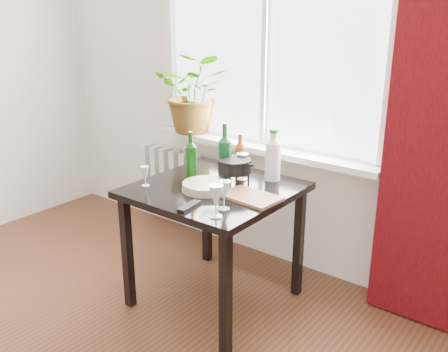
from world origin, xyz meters
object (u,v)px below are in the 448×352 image
Objects in this scene: wineglass_back_left at (224,155)px; cutting_board at (251,197)px; wineglass_front_left at (145,176)px; fondue_pot at (235,172)px; table at (214,202)px; plate_stack at (206,186)px; wineglass_back_center at (243,166)px; potted_plant at (195,93)px; cleaning_bottle at (273,154)px; tv_remote at (189,206)px; bottle_amber at (240,154)px; radiator at (181,185)px; wine_bottle_left at (191,156)px; wineglass_front_right at (216,201)px; wineglass_far_right at (224,195)px; wine_bottle_right at (225,151)px.

wineglass_back_left reaches higher than cutting_board.
wineglass_front_left is 0.54× the size of fondue_pot.
table is 0.13m from plate_stack.
wineglass_back_center reaches higher than cutting_board.
cutting_board is at bearing -33.92° from potted_plant.
cleaning_bottle is 2.01× the size of tv_remote.
tv_remote is at bearing -73.40° from table.
radiator is at bearing 157.29° from bottle_amber.
bottle_amber is (0.16, 0.27, -0.02)m from wine_bottle_left.
wine_bottle_left is 0.28m from fondue_pot.
wineglass_front_left is at bearing -104.94° from wineglass_back_left.
cleaning_bottle is (1.04, -0.32, 0.52)m from radiator.
wineglass_front_right reaches higher than radiator.
table is 0.42m from wineglass_front_left.
wine_bottle_left is at bearing -93.18° from wineglass_back_left.
radiator is 1.16m from plate_stack.
radiator is 5.12× the size of wineglass_far_right.
wineglass_far_right is 0.31m from plate_stack.
plate_stack is at bearing -80.91° from wine_bottle_right.
wine_bottle_right reaches higher than bottle_amber.
table is 5.37× the size of tv_remote.
potted_plant is 0.66m from wineglass_back_left.
table is 2.71× the size of cutting_board.
plate_stack is at bearing 103.55° from tv_remote.
bottle_amber is 0.16m from wineglass_back_left.
radiator is 2.51× the size of cleaning_bottle.
tv_remote is at bearing -68.39° from plate_stack.
wineglass_front_left is at bearing -58.49° from radiator.
table is at bearing -122.17° from cleaning_bottle.
wine_bottle_left reaches higher than tv_remote.
wine_bottle_left is at bearing -143.40° from wineglass_back_center.
wineglass_back_center is at bearing 77.74° from fondue_pot.
wineglass_back_center is (0.05, 0.20, 0.18)m from table.
radiator is 1.39× the size of potted_plant.
wine_bottle_left is at bearing 121.88° from tv_remote.
wineglass_far_right reaches higher than fondue_pot.
table is 0.35m from tv_remote.
wine_bottle_right reaches higher than cutting_board.
wineglass_back_left is (0.02, 0.30, -0.06)m from wine_bottle_left.
potted_plant reaches higher than plate_stack.
radiator is 1.10m from wineglass_front_left.
wineglass_front_right reaches higher than wineglass_front_left.
wineglass_far_right is (-0.03, 0.10, -0.01)m from wineglass_front_right.
cleaning_bottle is at bearing 57.83° from table.
bottle_amber is at bearing -26.73° from potted_plant.
bottle_amber is 1.15× the size of fondue_pot.
wineglass_front_right is at bearing -80.24° from fondue_pot.
bottle_amber is 2.13× the size of wineglass_front_left.
plate_stack is (0.67, -0.68, -0.37)m from potted_plant.
wineglass_front_left is at bearing -126.38° from wine_bottle_right.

